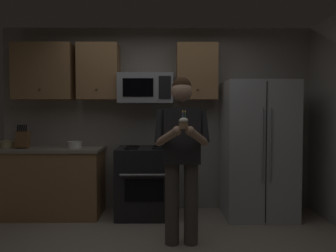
{
  "coord_description": "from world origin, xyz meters",
  "views": [
    {
      "loc": [
        0.11,
        -2.98,
        1.39
      ],
      "look_at": [
        0.14,
        0.4,
        1.25
      ],
      "focal_mm": 34.73,
      "sensor_mm": 36.0,
      "label": 1
    }
  ],
  "objects": [
    {
      "name": "knife_block",
      "position": [
        -1.78,
        1.33,
        1.04
      ],
      "size": [
        0.16,
        0.15,
        0.32
      ],
      "color": "brown",
      "rests_on": "counter_left"
    },
    {
      "name": "oven_range",
      "position": [
        -0.15,
        1.36,
        0.46
      ],
      "size": [
        0.76,
        0.7,
        0.93
      ],
      "color": "black",
      "rests_on": "ground"
    },
    {
      "name": "cabinet_row_upper",
      "position": [
        -0.72,
        1.53,
        1.95
      ],
      "size": [
        2.78,
        0.36,
        0.76
      ],
      "color": "#9E7247"
    },
    {
      "name": "refrigerator",
      "position": [
        1.35,
        1.32,
        0.9
      ],
      "size": [
        0.9,
        0.75,
        1.8
      ],
      "color": "#B7BABF",
      "rests_on": "ground"
    },
    {
      "name": "wall_back",
      "position": [
        0.0,
        1.75,
        1.3
      ],
      "size": [
        4.4,
        0.1,
        2.6
      ],
      "primitive_type": "cube",
      "color": "gray",
      "rests_on": "ground"
    },
    {
      "name": "counter_left",
      "position": [
        -1.45,
        1.38,
        0.46
      ],
      "size": [
        1.44,
        0.66,
        0.92
      ],
      "color": "#9E7247",
      "rests_on": "ground"
    },
    {
      "name": "bowl_small_colored",
      "position": [
        -2.02,
        1.4,
        0.97
      ],
      "size": [
        0.19,
        0.19,
        0.09
      ],
      "color": "beige",
      "rests_on": "counter_left"
    },
    {
      "name": "person",
      "position": [
        0.29,
        0.39,
        1.0
      ],
      "size": [
        0.6,
        0.48,
        1.76
      ],
      "color": "#4C4742",
      "rests_on": "ground"
    },
    {
      "name": "cupcake",
      "position": [
        0.29,
        0.06,
        1.29
      ],
      "size": [
        0.09,
        0.09,
        0.17
      ],
      "color": "#A87F56"
    },
    {
      "name": "microwave",
      "position": [
        -0.15,
        1.48,
        1.72
      ],
      "size": [
        0.74,
        0.41,
        0.4
      ],
      "color": "#9EA0A5"
    },
    {
      "name": "bowl_large_white",
      "position": [
        -1.09,
        1.34,
        0.97
      ],
      "size": [
        0.19,
        0.19,
        0.09
      ],
      "color": "white",
      "rests_on": "counter_left"
    }
  ]
}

